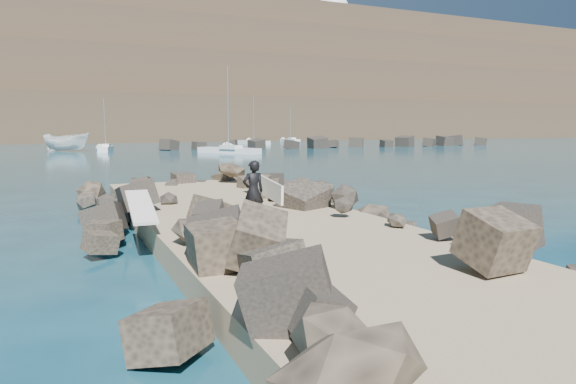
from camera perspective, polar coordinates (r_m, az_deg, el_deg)
name	(u,v)px	position (r m, az deg, el deg)	size (l,w,h in m)	color
ground	(272,245)	(13.37, -1.77, -5.90)	(800.00, 800.00, 0.00)	#0F384C
jetty	(306,250)	(11.53, 2.05, -6.50)	(6.00, 26.00, 0.60)	#8C7759
riprap_left	(171,249)	(11.03, -12.85, -6.24)	(2.60, 22.00, 1.00)	black
riprap_right	(400,227)	(13.39, 12.32, -3.85)	(2.60, 22.00, 1.00)	black
breakwater_secondary	(347,143)	(78.08, 6.61, 5.39)	(52.00, 4.00, 1.20)	black
headland	(106,85)	(173.17, -19.57, 11.11)	(360.00, 140.00, 32.00)	#2D4919
surfboard_resting	(141,211)	(12.75, -16.02, -2.07)	(0.56, 2.23, 0.07)	white
boat_imported	(66,142)	(70.73, -23.40, 5.12)	(2.28, 6.05, 2.34)	white
surfer_with_board	(256,191)	(13.23, -3.61, 0.12)	(0.84, 1.97, 1.59)	black
radome	(333,17)	(200.51, 4.97, 18.82)	(12.40, 12.40, 19.63)	silver
sailboat_b	(106,149)	(68.08, -19.58, 4.55)	(2.36, 5.54, 6.70)	silver
sailboat_d	(254,142)	(92.24, -3.80, 5.54)	(3.93, 7.38, 8.74)	silver
sailboat_f	(291,141)	(103.59, 0.28, 5.74)	(1.68, 6.01, 7.28)	silver
sailboat_c	(229,150)	(60.32, -6.59, 4.63)	(5.73, 8.37, 10.12)	silver
headland_buildings	(130,23)	(168.53, -17.19, 17.49)	(137.50, 30.50, 5.00)	white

